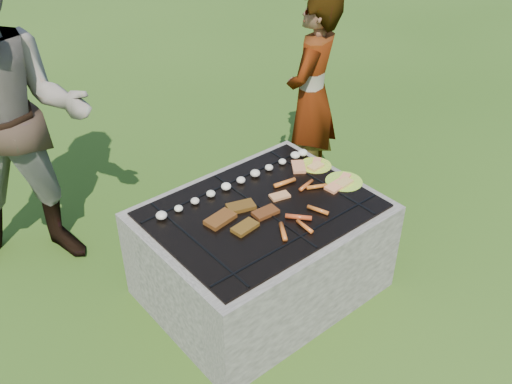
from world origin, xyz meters
TOP-DOWN VIEW (x-y plane):
  - lawn at (0.00, 0.00)m, footprint 60.00×60.00m
  - fire_pit at (0.00, 0.00)m, footprint 1.30×1.00m
  - mushrooms at (0.09, 0.28)m, footprint 1.12×0.07m
  - pork_slabs at (-0.15, 0.01)m, footprint 0.40×0.28m
  - sausages at (0.18, -0.12)m, footprint 0.55×0.47m
  - bread_on_grate at (0.39, 0.03)m, footprint 0.45×0.42m
  - plate_far at (0.56, 0.13)m, footprint 0.25×0.25m
  - plate_near at (0.56, -0.11)m, footprint 0.26×0.26m
  - cook at (1.03, 0.67)m, footprint 0.65×0.56m
  - bystander at (-0.92, 1.14)m, footprint 1.18×1.09m

SIDE VIEW (x-z plane):
  - lawn at x=0.00m, z-range 0.00..0.00m
  - fire_pit at x=0.00m, z-range -0.03..0.59m
  - plate_far at x=0.56m, z-range 0.59..0.62m
  - plate_near at x=0.56m, z-range 0.59..0.63m
  - bread_on_grate at x=0.39m, z-range 0.61..0.63m
  - pork_slabs at x=-0.15m, z-range 0.61..0.64m
  - sausages at x=0.18m, z-range 0.61..0.64m
  - mushrooms at x=0.09m, z-range 0.61..0.65m
  - cook at x=1.03m, z-range 0.00..1.50m
  - bystander at x=-0.92m, z-range 0.00..1.96m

